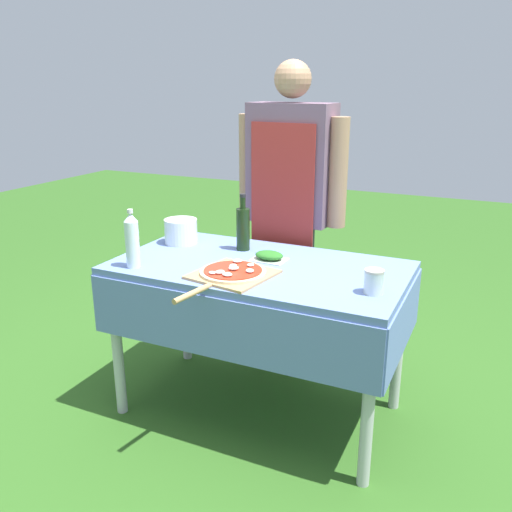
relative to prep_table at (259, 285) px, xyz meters
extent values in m
plane|color=#2D5B1E|center=(0.00, 0.00, -0.68)|extent=(12.00, 12.00, 0.00)
cube|color=#607AB7|center=(0.00, 0.00, 0.09)|extent=(1.37, 0.75, 0.04)
cube|color=#607AB7|center=(0.00, -0.38, -0.07)|extent=(1.37, 0.01, 0.28)
cube|color=#607AB7|center=(0.00, 0.38, -0.07)|extent=(1.37, 0.01, 0.28)
cube|color=#607AB7|center=(-0.69, 0.00, -0.07)|extent=(0.01, 0.75, 0.28)
cube|color=#607AB7|center=(0.69, 0.00, -0.07)|extent=(0.01, 0.75, 0.28)
cylinder|color=#B7B7BC|center=(-0.62, -0.31, -0.31)|extent=(0.05, 0.05, 0.75)
cylinder|color=#B7B7BC|center=(0.62, -0.31, -0.31)|extent=(0.05, 0.05, 0.75)
cylinder|color=#B7B7BC|center=(-0.62, 0.31, -0.31)|extent=(0.05, 0.05, 0.75)
cylinder|color=#B7B7BC|center=(0.62, 0.31, -0.31)|extent=(0.05, 0.05, 0.75)
cylinder|color=#4C4C51|center=(0.02, 0.56, -0.25)|extent=(0.13, 0.13, 0.86)
cylinder|color=#4C4C51|center=(-0.15, 0.57, -0.25)|extent=(0.13, 0.13, 0.86)
cube|color=#6B5166|center=(-0.07, 0.56, 0.50)|extent=(0.48, 0.23, 0.64)
cube|color=#9E2D28|center=(-0.08, 0.46, 0.26)|extent=(0.37, 0.04, 0.93)
cylinder|color=#A37A5B|center=(0.20, 0.54, 0.47)|extent=(0.10, 0.10, 0.57)
cylinder|color=#A37A5B|center=(-0.34, 0.58, 0.47)|extent=(0.10, 0.10, 0.57)
sphere|color=#A37A5B|center=(-0.07, 0.56, 0.94)|extent=(0.20, 0.20, 0.20)
cube|color=tan|center=(-0.04, -0.19, 0.11)|extent=(0.37, 0.37, 0.01)
cylinder|color=tan|center=(-0.08, -0.46, 0.11)|extent=(0.06, 0.22, 0.02)
cylinder|color=beige|center=(-0.04, -0.19, 0.12)|extent=(0.29, 0.29, 0.01)
cylinder|color=red|center=(-0.04, -0.19, 0.13)|extent=(0.26, 0.26, 0.00)
ellipsoid|color=white|center=(-0.04, -0.19, 0.14)|extent=(0.06, 0.06, 0.02)
ellipsoid|color=white|center=(-0.04, -0.19, 0.14)|extent=(0.04, 0.05, 0.01)
ellipsoid|color=white|center=(-0.06, -0.16, 0.14)|extent=(0.05, 0.05, 0.01)
ellipsoid|color=white|center=(-0.07, -0.26, 0.14)|extent=(0.05, 0.05, 0.01)
ellipsoid|color=white|center=(-0.10, -0.28, 0.14)|extent=(0.04, 0.03, 0.01)
ellipsoid|color=white|center=(-0.07, -0.09, 0.14)|extent=(0.06, 0.06, 0.01)
ellipsoid|color=white|center=(0.01, -0.11, 0.14)|extent=(0.04, 0.04, 0.01)
ellipsoid|color=white|center=(0.04, -0.19, 0.14)|extent=(0.05, 0.05, 0.01)
ellipsoid|color=white|center=(-0.02, -0.27, 0.14)|extent=(0.05, 0.04, 0.01)
ellipsoid|color=#286B23|center=(-0.08, -0.24, 0.14)|extent=(0.04, 0.03, 0.00)
ellipsoid|color=#286B23|center=(-0.02, -0.26, 0.14)|extent=(0.02, 0.03, 0.00)
ellipsoid|color=#286B23|center=(-0.04, -0.26, 0.14)|extent=(0.03, 0.03, 0.00)
ellipsoid|color=#286B23|center=(-0.04, -0.17, 0.14)|extent=(0.04, 0.03, 0.00)
cylinder|color=black|center=(-0.17, 0.18, 0.21)|extent=(0.07, 0.07, 0.21)
cylinder|color=black|center=(-0.17, 0.18, 0.35)|extent=(0.03, 0.03, 0.06)
cylinder|color=#232326|center=(-0.17, 0.18, 0.39)|extent=(0.03, 0.03, 0.02)
cylinder|color=silver|center=(-0.51, -0.28, 0.21)|extent=(0.06, 0.06, 0.22)
cone|color=silver|center=(-0.51, -0.28, 0.34)|extent=(0.06, 0.06, 0.04)
cylinder|color=silver|center=(-0.51, -0.28, 0.37)|extent=(0.03, 0.03, 0.02)
cube|color=silver|center=(0.02, 0.08, 0.11)|extent=(0.17, 0.13, 0.01)
ellipsoid|color=#286B23|center=(0.02, 0.08, 0.13)|extent=(0.14, 0.11, 0.04)
cylinder|color=silver|center=(-0.53, 0.15, 0.17)|extent=(0.17, 0.17, 0.13)
cylinder|color=silver|center=(0.57, -0.14, 0.15)|extent=(0.08, 0.08, 0.09)
cylinder|color=red|center=(0.57, -0.14, 0.14)|extent=(0.07, 0.07, 0.06)
cylinder|color=#B7B2A3|center=(0.57, -0.14, 0.20)|extent=(0.08, 0.08, 0.01)
camera|label=1|loc=(1.01, -2.19, 0.92)|focal=38.00mm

